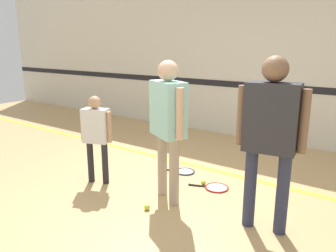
{
  "coord_description": "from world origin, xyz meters",
  "views": [
    {
      "loc": [
        2.05,
        -2.81,
        1.77
      ],
      "look_at": [
        -0.02,
        0.08,
        0.89
      ],
      "focal_mm": 35.0,
      "sensor_mm": 36.0,
      "label": 1
    }
  ],
  "objects_px": {
    "racket_second_spare": "(184,171)",
    "person_instructor": "(168,116)",
    "tennis_ball_by_spare_racket": "(203,183)",
    "racket_spare_on_floor": "(215,187)",
    "tennis_ball_near_instructor": "(147,207)",
    "person_student_right": "(271,127)",
    "person_student_left": "(96,130)"
  },
  "relations": [
    {
      "from": "racket_second_spare",
      "to": "person_instructor",
      "type": "bearing_deg",
      "value": 89.87
    },
    {
      "from": "tennis_ball_by_spare_racket",
      "to": "racket_spare_on_floor",
      "type": "bearing_deg",
      "value": 0.62
    },
    {
      "from": "person_instructor",
      "to": "tennis_ball_by_spare_racket",
      "type": "height_order",
      "value": "person_instructor"
    },
    {
      "from": "person_instructor",
      "to": "tennis_ball_near_instructor",
      "type": "relative_size",
      "value": 24.47
    },
    {
      "from": "person_instructor",
      "to": "person_student_right",
      "type": "height_order",
      "value": "person_student_right"
    },
    {
      "from": "tennis_ball_near_instructor",
      "to": "racket_second_spare",
      "type": "bearing_deg",
      "value": 103.09
    },
    {
      "from": "person_student_left",
      "to": "racket_spare_on_floor",
      "type": "distance_m",
      "value": 1.69
    },
    {
      "from": "tennis_ball_by_spare_racket",
      "to": "person_instructor",
      "type": "bearing_deg",
      "value": -103.85
    },
    {
      "from": "racket_spare_on_floor",
      "to": "tennis_ball_by_spare_racket",
      "type": "distance_m",
      "value": 0.17
    },
    {
      "from": "person_student_right",
      "to": "racket_spare_on_floor",
      "type": "bearing_deg",
      "value": -41.67
    },
    {
      "from": "person_instructor",
      "to": "racket_spare_on_floor",
      "type": "relative_size",
      "value": 3.0
    },
    {
      "from": "tennis_ball_by_spare_racket",
      "to": "person_student_right",
      "type": "bearing_deg",
      "value": -29.33
    },
    {
      "from": "racket_spare_on_floor",
      "to": "tennis_ball_near_instructor",
      "type": "xyz_separation_m",
      "value": [
        -0.35,
        -0.94,
        0.02
      ]
    },
    {
      "from": "person_student_right",
      "to": "tennis_ball_by_spare_racket",
      "type": "xyz_separation_m",
      "value": [
        -1.0,
        0.56,
        -1.01
      ]
    },
    {
      "from": "person_instructor",
      "to": "tennis_ball_near_instructor",
      "type": "distance_m",
      "value": 1.03
    },
    {
      "from": "person_student_left",
      "to": "tennis_ball_by_spare_racket",
      "type": "bearing_deg",
      "value": 12.41
    },
    {
      "from": "person_instructor",
      "to": "tennis_ball_near_instructor",
      "type": "xyz_separation_m",
      "value": [
        -0.03,
        -0.35,
        -0.97
      ]
    },
    {
      "from": "person_instructor",
      "to": "person_student_left",
      "type": "relative_size",
      "value": 1.4
    },
    {
      "from": "tennis_ball_near_instructor",
      "to": "person_student_right",
      "type": "bearing_deg",
      "value": 18.02
    },
    {
      "from": "person_instructor",
      "to": "racket_spare_on_floor",
      "type": "distance_m",
      "value": 1.19
    },
    {
      "from": "person_instructor",
      "to": "tennis_ball_by_spare_racket",
      "type": "xyz_separation_m",
      "value": [
        0.15,
        0.59,
        -0.97
      ]
    },
    {
      "from": "person_instructor",
      "to": "racket_second_spare",
      "type": "xyz_separation_m",
      "value": [
        -0.3,
        0.81,
        -0.99
      ]
    },
    {
      "from": "person_student_left",
      "to": "racket_second_spare",
      "type": "distance_m",
      "value": 1.39
    },
    {
      "from": "person_student_right",
      "to": "racket_spare_on_floor",
      "type": "height_order",
      "value": "person_student_right"
    },
    {
      "from": "person_student_left",
      "to": "racket_second_spare",
      "type": "height_order",
      "value": "person_student_left"
    },
    {
      "from": "person_student_left",
      "to": "racket_second_spare",
      "type": "xyz_separation_m",
      "value": [
        0.73,
        0.96,
        -0.7
      ]
    },
    {
      "from": "racket_spare_on_floor",
      "to": "tennis_ball_near_instructor",
      "type": "relative_size",
      "value": 8.16
    },
    {
      "from": "racket_second_spare",
      "to": "tennis_ball_by_spare_racket",
      "type": "height_order",
      "value": "tennis_ball_by_spare_racket"
    },
    {
      "from": "person_instructor",
      "to": "person_student_left",
      "type": "bearing_deg",
      "value": -145.32
    },
    {
      "from": "racket_second_spare",
      "to": "tennis_ball_near_instructor",
      "type": "relative_size",
      "value": 7.68
    },
    {
      "from": "person_instructor",
      "to": "racket_spare_on_floor",
      "type": "xyz_separation_m",
      "value": [
        0.32,
        0.59,
        -0.99
      ]
    },
    {
      "from": "person_student_left",
      "to": "person_instructor",
      "type": "bearing_deg",
      "value": -11.6
    }
  ]
}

